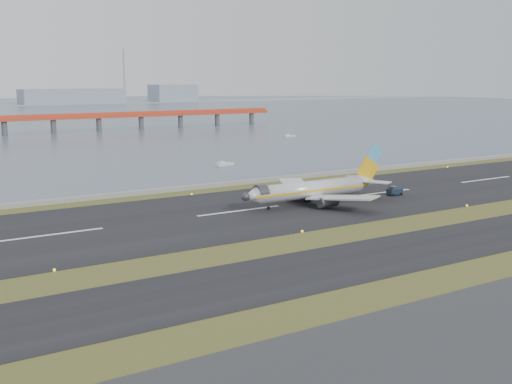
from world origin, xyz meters
TOP-DOWN VIEW (x-y plane):
  - ground at (0.00, 0.00)m, footprint 1000.00×1000.00m
  - taxiway_strip at (0.00, -12.00)m, footprint 1000.00×18.00m
  - runway_strip at (0.00, 30.00)m, footprint 1000.00×45.00m
  - seawall at (0.00, 60.00)m, footprint 1000.00×2.50m
  - red_pier at (20.00, 250.00)m, footprint 260.00×5.00m
  - airliner at (18.33, 27.52)m, footprint 38.52×32.89m
  - pushback_tug at (41.01, 25.87)m, footprint 3.67×2.27m
  - workboat_near at (32.49, 94.15)m, footprint 7.11×3.75m
  - workboat_far at (109.83, 167.04)m, footprint 6.07×2.15m

SIDE VIEW (x-z plane):
  - ground at x=0.00m, z-range 0.00..0.00m
  - taxiway_strip at x=0.00m, z-range 0.00..0.10m
  - runway_strip at x=0.00m, z-range 0.00..0.10m
  - workboat_far at x=109.83m, z-range -0.27..1.19m
  - seawall at x=0.00m, z-range 0.00..1.00m
  - workboat_near at x=32.49m, z-range -0.30..1.35m
  - pushback_tug at x=41.01m, z-range -0.03..2.26m
  - airliner at x=18.33m, z-range -2.94..9.86m
  - red_pier at x=20.00m, z-range 2.18..12.38m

